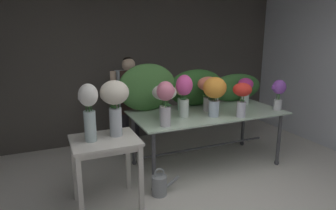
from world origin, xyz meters
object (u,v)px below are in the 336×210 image
object	(u,v)px
side_table_white	(105,149)
vase_peach_stock	(181,93)
vase_blush_anemones	(215,89)
display_table_glass	(207,119)
vase_ivory_ranunculus	(164,96)
vase_magenta_hydrangea	(245,88)
vase_sunset_snapdragons	(215,91)
vase_coral_peonies	(209,88)
vase_rosy_freesia	(166,100)
vase_white_roses_tall	(89,109)
vase_scarlet_dahlias	(242,95)
vase_violet_carnations	(279,92)
florist	(130,96)
vase_cream_lisianthus_tall	(114,100)
watering_can	(160,185)
vase_fuchsia_roses	(184,92)

from	to	relation	value
side_table_white	vase_peach_stock	xyz separation A→B (m)	(1.23, 0.68, 0.38)
vase_blush_anemones	display_table_glass	bearing A→B (deg)	-140.99
vase_ivory_ranunculus	vase_magenta_hydrangea	bearing A→B (deg)	10.77
vase_magenta_hydrangea	vase_blush_anemones	distance (m)	0.51
vase_sunset_snapdragons	vase_magenta_hydrangea	size ratio (longest dim) A/B	1.30
vase_coral_peonies	vase_rosy_freesia	world-z (taller)	vase_rosy_freesia
vase_peach_stock	vase_rosy_freesia	size ratio (longest dim) A/B	0.76
vase_white_roses_tall	display_table_glass	bearing A→B (deg)	15.68
vase_coral_peonies	vase_sunset_snapdragons	size ratio (longest dim) A/B	0.93
vase_scarlet_dahlias	vase_violet_carnations	size ratio (longest dim) A/B	1.04
vase_peach_stock	vase_ivory_ranunculus	distance (m)	0.51
florist	vase_violet_carnations	bearing A→B (deg)	-31.97
vase_coral_peonies	vase_cream_lisianthus_tall	xyz separation A→B (m)	(-1.43, -0.45, 0.06)
side_table_white	vase_scarlet_dahlias	size ratio (longest dim) A/B	1.73
vase_violet_carnations	florist	bearing A→B (deg)	148.03
vase_white_roses_tall	watering_can	world-z (taller)	vase_white_roses_tall
vase_fuchsia_roses	vase_blush_anemones	bearing A→B (deg)	24.49
vase_magenta_hydrangea	vase_cream_lisianthus_tall	bearing A→B (deg)	-164.94
vase_fuchsia_roses	vase_cream_lisianthus_tall	distance (m)	1.03
watering_can	display_table_glass	bearing A→B (deg)	28.58
side_table_white	vase_coral_peonies	distance (m)	1.71
vase_sunset_snapdragons	vase_scarlet_dahlias	size ratio (longest dim) A/B	1.16
vase_white_roses_tall	vase_cream_lisianthus_tall	size ratio (longest dim) A/B	0.99
side_table_white	vase_coral_peonies	size ratio (longest dim) A/B	1.62
vase_fuchsia_roses	vase_cream_lisianthus_tall	size ratio (longest dim) A/B	0.91
vase_cream_lisianthus_tall	side_table_white	bearing A→B (deg)	-156.46
vase_rosy_freesia	vase_fuchsia_roses	size ratio (longest dim) A/B	0.97
side_table_white	vase_fuchsia_roses	distance (m)	1.26
vase_ivory_ranunculus	vase_peach_stock	bearing A→B (deg)	38.94
vase_cream_lisianthus_tall	florist	bearing A→B (deg)	67.56
vase_coral_peonies	side_table_white	bearing A→B (deg)	-161.95
vase_scarlet_dahlias	vase_rosy_freesia	bearing A→B (deg)	177.71
vase_ivory_ranunculus	vase_magenta_hydrangea	distance (m)	1.48
vase_coral_peonies	watering_can	xyz separation A→B (m)	(-0.95, -0.54, -1.00)
vase_sunset_snapdragons	watering_can	distance (m)	1.37
display_table_glass	florist	bearing A→B (deg)	136.45
vase_blush_anemones	side_table_white	bearing A→B (deg)	-159.33
vase_sunset_snapdragons	vase_white_roses_tall	xyz separation A→B (m)	(-1.63, -0.24, -0.01)
vase_sunset_snapdragons	vase_fuchsia_roses	world-z (taller)	vase_fuchsia_roses
vase_coral_peonies	vase_fuchsia_roses	xyz separation A→B (m)	(-0.45, -0.14, 0.01)
vase_violet_carnations	vase_blush_anemones	world-z (taller)	same
florist	vase_magenta_hydrangea	size ratio (longest dim) A/B	3.76
vase_sunset_snapdragons	vase_cream_lisianthus_tall	distance (m)	1.37
vase_fuchsia_roses	florist	bearing A→B (deg)	116.51
display_table_glass	vase_coral_peonies	bearing A→B (deg)	49.86
display_table_glass	side_table_white	distance (m)	1.60
display_table_glass	florist	xyz separation A→B (m)	(-0.88, 0.84, 0.23)
vase_peach_stock	watering_can	world-z (taller)	vase_peach_stock
vase_coral_peonies	vase_magenta_hydrangea	world-z (taller)	vase_coral_peonies
vase_fuchsia_roses	vase_violet_carnations	world-z (taller)	vase_fuchsia_roses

